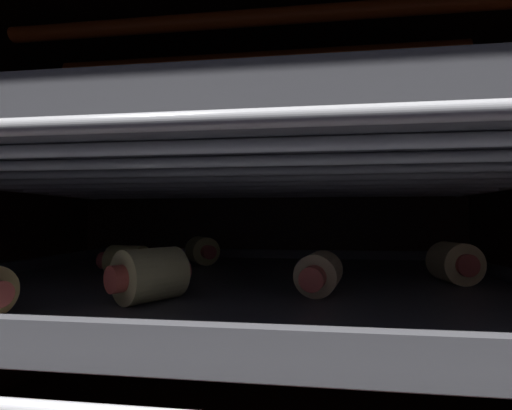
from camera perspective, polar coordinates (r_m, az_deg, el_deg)
oven_wall_back at (r=51.47cm, az=1.63°, el=-2.14°), size 57.51×1.20×39.05cm
heating_element at (r=34.78cm, az=-2.28°, el=27.88°), size 44.09×16.80×1.42cm
oven_rack_lower at (r=30.72cm, az=-2.35°, el=-14.05°), size 52.47×41.11×0.63cm
baking_tray_lower at (r=30.55cm, az=-2.35°, el=-12.50°), size 44.32×33.53×1.94cm
pig_in_blanket_lower_0 at (r=33.42cm, az=-20.17°, el=-8.49°), size 5.15×3.28×2.74cm
pig_in_blanket_lower_2 at (r=40.33cm, az=-8.70°, el=-7.29°), size 4.33×5.35×3.05cm
pig_in_blanket_lower_3 at (r=24.81cm, az=10.20°, el=-10.76°), size 3.52×6.19×2.78cm
pig_in_blanket_lower_4 at (r=23.05cm, az=-16.73°, el=-10.74°), size 4.76×5.11×3.27cm
pig_in_blanket_lower_5 at (r=32.63cm, az=29.14°, el=-8.08°), size 3.58×4.67×3.21cm
oven_rack_upper at (r=30.24cm, az=-2.32°, el=3.89°), size 52.50×41.11×0.65cm
baking_tray_upper at (r=30.36cm, az=-2.32°, el=5.66°), size 44.32×33.53×2.51cm
pig_in_blanket_upper_0 at (r=29.45cm, az=0.91°, el=9.78°), size 6.03×3.51×3.35cm
pig_in_blanket_upper_1 at (r=27.26cm, az=-31.35°, el=10.43°), size 3.09×5.54×2.72cm
pig_in_blanket_upper_2 at (r=43.17cm, az=17.16°, el=5.78°), size 4.20×4.61×2.98cm
pig_in_blanket_upper_3 at (r=23.87cm, az=9.78°, el=11.83°), size 2.87×5.44×2.65cm
pig_in_blanket_upper_4 at (r=39.94cm, az=-3.70°, el=6.60°), size 5.33×4.08×3.36cm
pig_in_blanket_upper_6 at (r=33.89cm, az=-21.51°, el=7.53°), size 3.94×5.36×2.40cm
pig_in_blanket_upper_7 at (r=33.61cm, az=-33.15°, el=8.62°), size 3.52×6.03×3.31cm
pig_in_blanket_upper_8 at (r=39.05cm, az=27.15°, el=6.43°), size 3.56×5.50×2.53cm
pig_in_blanket_upper_9 at (r=26.02cm, az=-21.12°, el=11.08°), size 5.58×5.19×2.93cm
pig_in_blanket_upper_10 at (r=41.72cm, az=2.87°, el=6.03°), size 5.38×4.71×3.09cm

